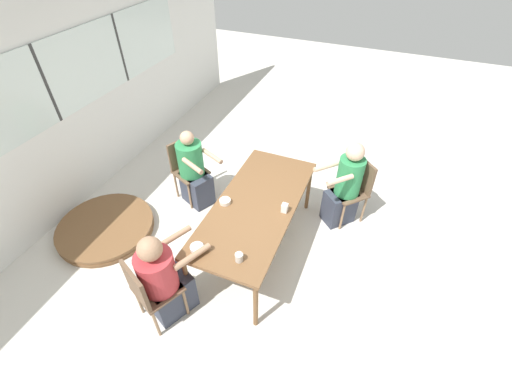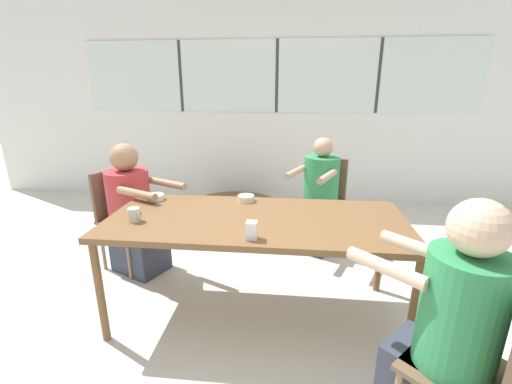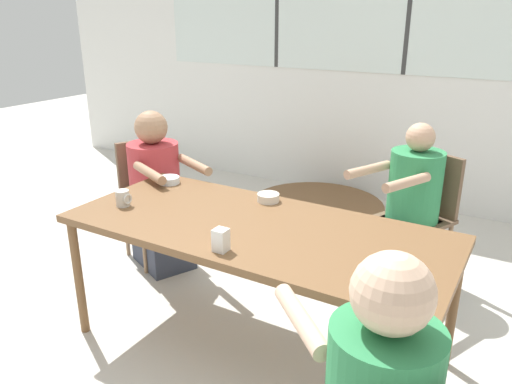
% 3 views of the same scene
% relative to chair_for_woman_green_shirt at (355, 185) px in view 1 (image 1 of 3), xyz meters
% --- Properties ---
extents(ground_plane, '(16.00, 16.00, 0.00)m').
position_rel_chair_for_woman_green_shirt_xyz_m(ground_plane, '(-1.02, 0.97, -0.53)').
color(ground_plane, beige).
extents(wall_back_with_windows, '(8.40, 0.08, 2.80)m').
position_rel_chair_for_woman_green_shirt_xyz_m(wall_back_with_windows, '(-1.02, 3.63, 0.89)').
color(wall_back_with_windows, silver).
rests_on(wall_back_with_windows, ground_plane).
extents(dining_table, '(1.98, 0.87, 0.74)m').
position_rel_chair_for_woman_green_shirt_xyz_m(dining_table, '(-1.02, 0.97, 0.16)').
color(dining_table, brown).
rests_on(dining_table, ground_plane).
extents(chair_for_woman_green_shirt, '(0.57, 0.57, 0.88)m').
position_rel_chair_for_woman_green_shirt_xyz_m(chair_for_woman_green_shirt, '(0.00, 0.00, 0.00)').
color(chair_for_woman_green_shirt, brown).
rests_on(chair_for_woman_green_shirt, ground_plane).
extents(chair_for_man_blue_shirt, '(0.53, 0.53, 0.88)m').
position_rel_chair_for_woman_green_shirt_xyz_m(chair_for_man_blue_shirt, '(-2.29, 1.55, 0.00)').
color(chair_for_man_blue_shirt, brown).
rests_on(chair_for_man_blue_shirt, ground_plane).
extents(chair_for_man_teal_shirt, '(0.53, 0.53, 0.88)m').
position_rel_chair_for_woman_green_shirt_xyz_m(chair_for_man_teal_shirt, '(-0.44, 2.25, 0.00)').
color(chair_for_man_teal_shirt, brown).
rests_on(chair_for_man_teal_shirt, ground_plane).
extents(person_woman_green_shirt, '(0.63, 0.62, 1.20)m').
position_rel_chair_for_woman_green_shirt_xyz_m(person_woman_green_shirt, '(-0.12, 0.11, 0.01)').
color(person_woman_green_shirt, '#333847').
rests_on(person_woman_green_shirt, ground_plane).
extents(person_man_blue_shirt, '(0.74, 0.59, 1.13)m').
position_rel_chair_for_woman_green_shirt_xyz_m(person_man_blue_shirt, '(-2.14, 1.48, -0.03)').
color(person_man_blue_shirt, '#333847').
rests_on(person_man_blue_shirt, ground_plane).
extents(person_man_teal_shirt, '(0.56, 0.70, 1.12)m').
position_rel_chair_for_woman_green_shirt_xyz_m(person_man_teal_shirt, '(-0.51, 2.09, -0.04)').
color(person_man_teal_shirt, '#333847').
rests_on(person_man_teal_shirt, ground_plane).
extents(coffee_mug, '(0.08, 0.08, 0.09)m').
position_rel_chair_for_woman_green_shirt_xyz_m(coffee_mug, '(-1.80, 0.82, 0.26)').
color(coffee_mug, beige).
rests_on(coffee_mug, dining_table).
extents(milk_carton_small, '(0.06, 0.06, 0.11)m').
position_rel_chair_for_woman_green_shirt_xyz_m(milk_carton_small, '(-1.01, 0.63, 0.26)').
color(milk_carton_small, silver).
rests_on(milk_carton_small, dining_table).
extents(bowl_white_shallow, '(0.13, 0.13, 0.04)m').
position_rel_chair_for_woman_green_shirt_xyz_m(bowl_white_shallow, '(-1.83, 1.25, 0.23)').
color(bowl_white_shallow, silver).
rests_on(bowl_white_shallow, dining_table).
extents(bowl_cereal, '(0.13, 0.13, 0.05)m').
position_rel_chair_for_woman_green_shirt_xyz_m(bowl_cereal, '(-1.13, 1.29, 0.23)').
color(bowl_cereal, silver).
rests_on(bowl_cereal, dining_table).
extents(folded_table_stack, '(1.22, 1.22, 0.12)m').
position_rel_chair_for_woman_green_shirt_xyz_m(folded_table_stack, '(-1.51, 2.89, -0.47)').
color(folded_table_stack, brown).
rests_on(folded_table_stack, ground_plane).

